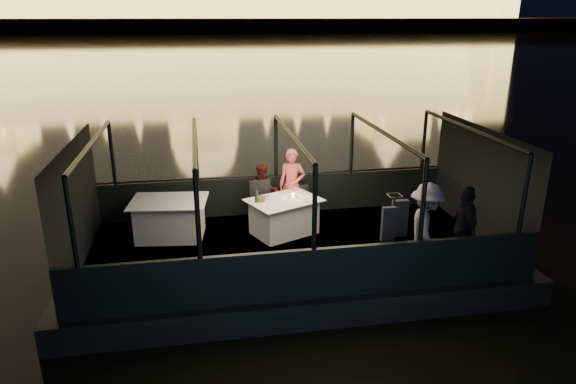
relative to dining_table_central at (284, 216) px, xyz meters
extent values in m
plane|color=black|center=(0.03, 79.26, -0.89)|extent=(500.00, 500.00, 0.00)
cube|color=black|center=(0.03, -0.74, -0.89)|extent=(8.60, 4.40, 1.00)
cube|color=black|center=(0.03, -0.74, -0.41)|extent=(8.00, 4.00, 0.04)
cube|color=black|center=(0.03, 1.26, 0.06)|extent=(8.00, 0.08, 0.90)
cube|color=black|center=(0.03, -2.74, 0.06)|extent=(8.00, 0.08, 0.90)
cube|color=#423D33|center=(0.03, 209.26, 0.11)|extent=(400.00, 140.00, 6.00)
cube|color=silver|center=(0.00, 0.00, 0.00)|extent=(1.75, 1.55, 0.77)
cube|color=silver|center=(-2.38, 0.21, 0.00)|extent=(1.68, 1.31, 0.82)
cube|color=black|center=(-0.43, 0.45, 0.06)|extent=(0.52, 0.52, 1.00)
cube|color=black|center=(0.48, 0.55, 0.06)|extent=(0.41, 0.41, 0.82)
imported|color=#DD5057|center=(0.31, 0.77, 0.36)|extent=(0.69, 0.56, 1.65)
imported|color=#411212|center=(-0.33, 0.78, 0.36)|extent=(0.67, 0.54, 1.34)
imported|color=silver|center=(2.18, -2.20, 0.47)|extent=(0.84, 1.21, 1.71)
imported|color=black|center=(2.90, -2.21, 0.47)|extent=(0.53, 1.01, 1.63)
cylinder|color=#153C1C|center=(-0.59, -0.05, 0.53)|extent=(0.08, 0.08, 0.32)
cylinder|color=brown|center=(-0.50, 0.02, 0.42)|extent=(0.27, 0.27, 0.09)
cylinder|color=#FFB03F|center=(0.21, 0.10, 0.42)|extent=(0.07, 0.07, 0.09)
cylinder|color=white|center=(0.45, -0.13, 0.39)|extent=(0.31, 0.31, 0.02)
cylinder|color=white|center=(-0.37, 0.21, 0.39)|extent=(0.24, 0.24, 0.01)
camera|label=1|loc=(-1.67, -10.01, 4.06)|focal=32.00mm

